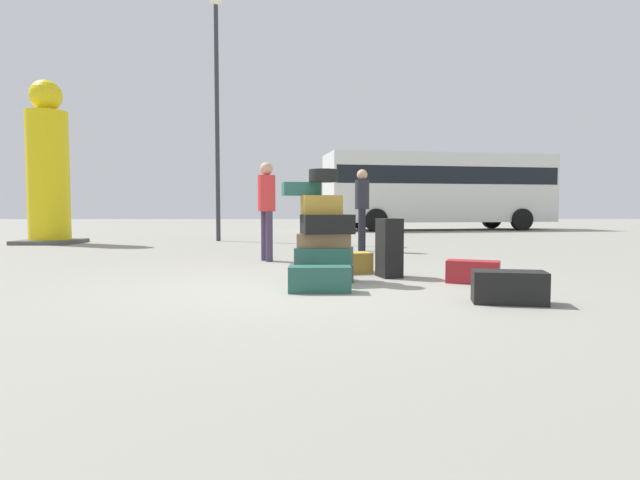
# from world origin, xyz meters

# --- Properties ---
(ground_plane) EXTENTS (80.00, 80.00, 0.00)m
(ground_plane) POSITION_xyz_m (0.00, 0.00, 0.00)
(ground_plane) COLOR gray
(suitcase_tower) EXTENTS (0.90, 0.59, 1.36)m
(suitcase_tower) POSITION_xyz_m (0.23, 0.51, 0.56)
(suitcase_tower) COLOR #4C4C51
(suitcase_tower) RESTS_ON ground
(suitcase_teal_left_side) EXTENTS (0.67, 0.28, 0.28)m
(suitcase_teal_left_side) POSITION_xyz_m (0.20, -0.31, 0.14)
(suitcase_teal_left_side) COLOR #26594C
(suitcase_teal_left_side) RESTS_ON ground
(suitcase_tan_right_side) EXTENTS (0.84, 0.51, 0.28)m
(suitcase_tan_right_side) POSITION_xyz_m (0.53, 1.36, 0.14)
(suitcase_tan_right_side) COLOR #B28C33
(suitcase_tan_right_side) RESTS_ON ground
(suitcase_black_behind_tower) EXTENTS (0.33, 0.42, 0.77)m
(suitcase_black_behind_tower) POSITION_xyz_m (1.11, 0.92, 0.38)
(suitcase_black_behind_tower) COLOR black
(suitcase_black_behind_tower) RESTS_ON ground
(suitcase_black_foreground_near) EXTENTS (0.71, 0.45, 0.31)m
(suitcase_black_foreground_near) POSITION_xyz_m (1.97, -0.99, 0.15)
(suitcase_black_foreground_near) COLOR black
(suitcase_black_foreground_near) RESTS_ON ground
(suitcase_maroon_foreground_far) EXTENTS (0.67, 0.50, 0.27)m
(suitcase_maroon_foreground_far) POSITION_xyz_m (2.04, 0.35, 0.14)
(suitcase_maroon_foreground_far) COLOR maroon
(suitcase_maroon_foreground_far) RESTS_ON ground
(person_bearded_onlooker) EXTENTS (0.30, 0.33, 1.71)m
(person_bearded_onlooker) POSITION_xyz_m (1.13, 5.07, 1.03)
(person_bearded_onlooker) COLOR black
(person_bearded_onlooker) RESTS_ON ground
(person_tourist_with_camera) EXTENTS (0.30, 0.32, 1.68)m
(person_tourist_with_camera) POSITION_xyz_m (-0.67, 3.03, 1.00)
(person_tourist_with_camera) COLOR #3F334C
(person_tourist_with_camera) RESTS_ON ground
(yellow_dummy_statue) EXTENTS (1.41, 1.41, 4.13)m
(yellow_dummy_statue) POSITION_xyz_m (-6.64, 7.57, 1.84)
(yellow_dummy_statue) COLOR yellow
(yellow_dummy_statue) RESTS_ON ground
(parked_bus) EXTENTS (9.83, 4.04, 3.15)m
(parked_bus) POSITION_xyz_m (5.39, 16.29, 1.83)
(parked_bus) COLOR silver
(parked_bus) RESTS_ON ground
(lamp_post) EXTENTS (0.36, 0.36, 6.74)m
(lamp_post) POSITION_xyz_m (-2.53, 8.65, 4.34)
(lamp_post) COLOR #333338
(lamp_post) RESTS_ON ground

